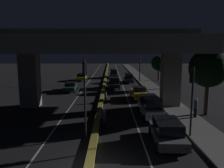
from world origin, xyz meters
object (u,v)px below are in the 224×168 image
Objects in this scene: car_white_second at (150,106)px; car_dark_green_lead_oncoming at (71,87)px; car_dark_blue_fifth at (128,78)px; motorcycle_black_filtering_mid at (106,98)px; car_taxi_yellow_second_oncoming at (82,77)px; motorcycle_blue_filtering_near at (104,119)px; car_grey_lead at (167,131)px; traffic_light_right_of_median at (192,90)px; traffic_light_left_of_median at (85,85)px; car_dark_green_fourth at (114,82)px; car_dark_green_sixth at (113,73)px; pedestrian_on_sidewalk at (196,107)px; street_lamp at (138,57)px; car_taxi_yellow_third at (139,93)px.

car_white_second is 0.92× the size of car_dark_green_lead_oncoming.
car_dark_blue_fifth is 17.76m from motorcycle_black_filtering_mid.
car_taxi_yellow_second_oncoming is 20.96m from motorcycle_black_filtering_mid.
car_taxi_yellow_second_oncoming reaches higher than motorcycle_black_filtering_mid.
car_grey_lead is at bearing -129.53° from motorcycle_blue_filtering_near.
car_dark_green_lead_oncoming is 2.75× the size of motorcycle_blue_filtering_near.
traffic_light_right_of_median is at bearing -112.51° from motorcycle_blue_filtering_near.
traffic_light_left_of_median reaches higher than car_dark_green_fourth.
motorcycle_blue_filtering_near is (-1.18, -33.86, -0.41)m from car_dark_green_sixth.
pedestrian_on_sidewalk is (7.20, -31.76, 0.05)m from car_dark_green_sixth.
car_dark_blue_fifth is 2.63× the size of motorcycle_blue_filtering_near.
street_lamp is 1.90× the size of car_white_second.
traffic_light_left_of_median is 30.57m from street_lamp.
car_white_second is 31.28m from car_dark_green_sixth.
traffic_light_right_of_median is at bearing -115.47° from pedestrian_on_sidewalk.
traffic_light_left_of_median is 1.32× the size of car_taxi_yellow_third.
car_taxi_yellow_second_oncoming is (-9.74, 2.94, -0.13)m from car_dark_blue_fifth.
motorcycle_blue_filtering_near is at bearing -165.92° from pedestrian_on_sidewalk.
car_white_second is 1.00× the size of car_dark_green_fourth.
car_grey_lead is at bearing -10.10° from traffic_light_left_of_median.
traffic_light_right_of_median is 1.14× the size of car_white_second.
car_dark_green_fourth reaches higher than car_grey_lead.
street_lamp reaches higher than car_white_second.
pedestrian_on_sidewalk reaches higher than car_taxi_yellow_second_oncoming.
car_dark_blue_fifth is at bearing 131.54° from car_dark_green_lead_oncoming.
motorcycle_blue_filtering_near is (-6.23, -27.31, -4.42)m from street_lamp.
street_lamp is at bearing 130.08° from car_dark_green_lead_oncoming.
car_dark_green_fourth is (-3.20, 16.35, -0.04)m from car_white_second.
car_white_second is at bearing -60.01° from motorcycle_blue_filtering_near.
motorcycle_blue_filtering_near is (-1.11, -19.08, -0.37)m from car_dark_green_fourth.
car_dark_green_sixth is at bearing 86.13° from traffic_light_left_of_median.
motorcycle_blue_filtering_near reaches higher than car_dark_green_lead_oncoming.
traffic_light_left_of_median reaches higher than car_dark_green_sixth.
car_dark_blue_fifth is (-0.27, 29.15, 0.10)m from car_grey_lead.
street_lamp is at bearing -15.27° from motorcycle_blue_filtering_near.
car_dark_green_sixth is (-2.92, 8.02, 0.08)m from car_dark_blue_fifth.
car_dark_green_fourth is at bearing 10.22° from car_grey_lead.
pedestrian_on_sidewalk reaches higher than car_dark_green_lead_oncoming.
car_dark_green_lead_oncoming is at bearing 103.44° from traffic_light_left_of_median.
street_lamp reaches higher than car_dark_blue_fifth.
car_taxi_yellow_third is 23.57m from car_dark_green_sixth.
car_white_second is at bearing 111.42° from traffic_light_right_of_median.
traffic_light_left_of_median is 8.02m from car_white_second.
pedestrian_on_sidewalk is at bearing -34.61° from car_grey_lead.
street_lamp is at bearing 90.09° from traffic_light_right_of_median.
car_dark_green_sixth is 32.57m from pedestrian_on_sidewalk.
car_white_second is 1.00× the size of car_taxi_yellow_second_oncoming.
traffic_light_left_of_median reaches higher than motorcycle_blue_filtering_near.
car_white_second reaches higher than motorcycle_black_filtering_mid.
car_grey_lead is 0.95× the size of car_dark_blue_fifth.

